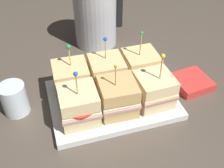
{
  "coord_description": "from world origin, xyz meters",
  "views": [
    {
      "loc": [
        -0.16,
        -0.54,
        0.54
      ],
      "look_at": [
        0.0,
        0.0,
        0.06
      ],
      "focal_mm": 45.0,
      "sensor_mm": 36.0,
      "label": 1
    }
  ],
  "objects_px": {
    "sandwich_front_center": "(118,97)",
    "sandwich_back_left": "(71,80)",
    "drinking_glass": "(14,99)",
    "napkin_stack": "(191,82)",
    "sandwich_front_right": "(154,90)",
    "sandwich_back_right": "(140,67)",
    "sandwich_back_center": "(107,73)",
    "sandwich_front_left": "(79,105)",
    "kettle_steel": "(95,13)",
    "serving_platter": "(112,99)"
  },
  "relations": [
    {
      "from": "sandwich_front_center",
      "to": "sandwich_front_right",
      "type": "bearing_deg",
      "value": 0.56
    },
    {
      "from": "sandwich_front_right",
      "to": "kettle_steel",
      "type": "xyz_separation_m",
      "value": [
        -0.06,
        0.36,
        0.05
      ]
    },
    {
      "from": "serving_platter",
      "to": "kettle_steel",
      "type": "bearing_deg",
      "value": 83.48
    },
    {
      "from": "sandwich_front_center",
      "to": "sandwich_back_left",
      "type": "distance_m",
      "value": 0.14
    },
    {
      "from": "drinking_glass",
      "to": "napkin_stack",
      "type": "height_order",
      "value": "drinking_glass"
    },
    {
      "from": "sandwich_back_right",
      "to": "kettle_steel",
      "type": "relative_size",
      "value": 0.66
    },
    {
      "from": "sandwich_front_right",
      "to": "sandwich_back_center",
      "type": "distance_m",
      "value": 0.14
    },
    {
      "from": "sandwich_front_center",
      "to": "sandwich_front_right",
      "type": "height_order",
      "value": "sandwich_front_right"
    },
    {
      "from": "sandwich_front_right",
      "to": "sandwich_back_right",
      "type": "relative_size",
      "value": 0.97
    },
    {
      "from": "serving_platter",
      "to": "sandwich_front_center",
      "type": "xyz_separation_m",
      "value": [
        0.0,
        -0.05,
        0.05
      ]
    },
    {
      "from": "sandwich_front_center",
      "to": "drinking_glass",
      "type": "bearing_deg",
      "value": 160.45
    },
    {
      "from": "drinking_glass",
      "to": "napkin_stack",
      "type": "xyz_separation_m",
      "value": [
        0.5,
        -0.04,
        -0.03
      ]
    },
    {
      "from": "sandwich_front_left",
      "to": "sandwich_back_left",
      "type": "height_order",
      "value": "sandwich_front_left"
    },
    {
      "from": "serving_platter",
      "to": "sandwich_back_center",
      "type": "distance_m",
      "value": 0.07
    },
    {
      "from": "sandwich_back_center",
      "to": "kettle_steel",
      "type": "relative_size",
      "value": 0.62
    },
    {
      "from": "sandwich_back_right",
      "to": "kettle_steel",
      "type": "height_order",
      "value": "kettle_steel"
    },
    {
      "from": "sandwich_front_center",
      "to": "sandwich_back_left",
      "type": "bearing_deg",
      "value": 134.54
    },
    {
      "from": "sandwich_front_center",
      "to": "sandwich_back_right",
      "type": "xyz_separation_m",
      "value": [
        0.1,
        0.1,
        0.0
      ]
    },
    {
      "from": "sandwich_front_center",
      "to": "napkin_stack",
      "type": "bearing_deg",
      "value": 11.94
    },
    {
      "from": "sandwich_front_center",
      "to": "napkin_stack",
      "type": "height_order",
      "value": "sandwich_front_center"
    },
    {
      "from": "sandwich_back_left",
      "to": "sandwich_back_center",
      "type": "relative_size",
      "value": 0.98
    },
    {
      "from": "serving_platter",
      "to": "drinking_glass",
      "type": "xyz_separation_m",
      "value": [
        -0.25,
        0.04,
        0.03
      ]
    },
    {
      "from": "sandwich_front_left",
      "to": "sandwich_front_center",
      "type": "bearing_deg",
      "value": 0.79
    },
    {
      "from": "serving_platter",
      "to": "sandwich_back_left",
      "type": "relative_size",
      "value": 2.23
    },
    {
      "from": "napkin_stack",
      "to": "serving_platter",
      "type": "bearing_deg",
      "value": -179.51
    },
    {
      "from": "serving_platter",
      "to": "sandwich_front_center",
      "type": "height_order",
      "value": "sandwich_front_center"
    },
    {
      "from": "sandwich_back_center",
      "to": "kettle_steel",
      "type": "xyz_separation_m",
      "value": [
        0.04,
        0.26,
        0.05
      ]
    },
    {
      "from": "sandwich_front_center",
      "to": "kettle_steel",
      "type": "distance_m",
      "value": 0.37
    },
    {
      "from": "serving_platter",
      "to": "sandwich_back_right",
      "type": "xyz_separation_m",
      "value": [
        0.1,
        0.05,
        0.05
      ]
    },
    {
      "from": "sandwich_back_left",
      "to": "napkin_stack",
      "type": "bearing_deg",
      "value": -8.15
    },
    {
      "from": "serving_platter",
      "to": "sandwich_front_left",
      "type": "bearing_deg",
      "value": -152.89
    },
    {
      "from": "drinking_glass",
      "to": "napkin_stack",
      "type": "distance_m",
      "value": 0.5
    },
    {
      "from": "sandwich_front_left",
      "to": "kettle_steel",
      "type": "xyz_separation_m",
      "value": [
        0.14,
        0.36,
        0.05
      ]
    },
    {
      "from": "sandwich_back_left",
      "to": "drinking_glass",
      "type": "distance_m",
      "value": 0.15
    },
    {
      "from": "kettle_steel",
      "to": "napkin_stack",
      "type": "distance_m",
      "value": 0.39
    },
    {
      "from": "sandwich_front_right",
      "to": "sandwich_back_center",
      "type": "bearing_deg",
      "value": 135.2
    },
    {
      "from": "sandwich_front_center",
      "to": "sandwich_back_right",
      "type": "bearing_deg",
      "value": 45.19
    },
    {
      "from": "sandwich_back_left",
      "to": "drinking_glass",
      "type": "relative_size",
      "value": 1.76
    },
    {
      "from": "serving_platter",
      "to": "sandwich_front_right",
      "type": "distance_m",
      "value": 0.12
    },
    {
      "from": "napkin_stack",
      "to": "kettle_steel",
      "type": "bearing_deg",
      "value": 123.95
    },
    {
      "from": "sandwich_front_left",
      "to": "kettle_steel",
      "type": "height_order",
      "value": "kettle_steel"
    },
    {
      "from": "sandwich_front_right",
      "to": "drinking_glass",
      "type": "relative_size",
      "value": 1.84
    },
    {
      "from": "serving_platter",
      "to": "sandwich_back_left",
      "type": "distance_m",
      "value": 0.12
    },
    {
      "from": "sandwich_front_left",
      "to": "sandwich_back_center",
      "type": "height_order",
      "value": "sandwich_back_center"
    },
    {
      "from": "drinking_glass",
      "to": "napkin_stack",
      "type": "bearing_deg",
      "value": -4.36
    },
    {
      "from": "serving_platter",
      "to": "sandwich_back_center",
      "type": "relative_size",
      "value": 2.18
    },
    {
      "from": "sandwich_front_center",
      "to": "napkin_stack",
      "type": "relative_size",
      "value": 1.34
    },
    {
      "from": "sandwich_back_center",
      "to": "kettle_steel",
      "type": "distance_m",
      "value": 0.27
    },
    {
      "from": "serving_platter",
      "to": "kettle_steel",
      "type": "relative_size",
      "value": 1.36
    },
    {
      "from": "sandwich_back_right",
      "to": "drinking_glass",
      "type": "height_order",
      "value": "sandwich_back_right"
    }
  ]
}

